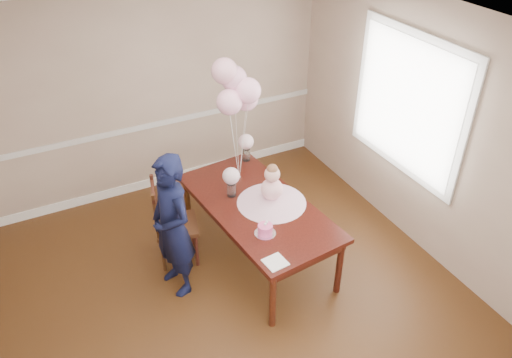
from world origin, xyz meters
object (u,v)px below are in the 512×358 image
object	(u,v)px
dining_table_top	(258,206)
woman	(172,227)
birthday_cake	(265,229)
dining_chair_seat	(177,225)

from	to	relation	value
dining_table_top	woman	distance (m)	0.93
birthday_cake	dining_chair_seat	size ratio (longest dim) A/B	0.33
woman	dining_table_top	bearing A→B (deg)	79.09
dining_chair_seat	woman	bearing A→B (deg)	-96.65
woman	birthday_cake	bearing A→B (deg)	49.23
dining_table_top	dining_chair_seat	distance (m)	0.90
dining_chair_seat	woman	distance (m)	0.54
birthday_cake	woman	distance (m)	0.90
dining_table_top	woman	world-z (taller)	woman
dining_chair_seat	woman	size ratio (longest dim) A/B	0.28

